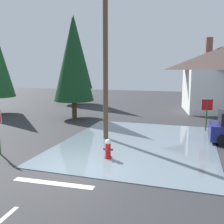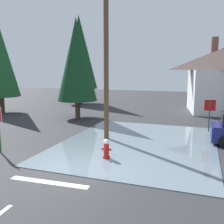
{
  "view_description": "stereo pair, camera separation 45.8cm",
  "coord_description": "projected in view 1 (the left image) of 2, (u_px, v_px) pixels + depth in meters",
  "views": [
    {
      "loc": [
        4.32,
        -8.91,
        3.98
      ],
      "look_at": [
        0.27,
        3.87,
        1.77
      ],
      "focal_mm": 41.24,
      "sensor_mm": 36.0,
      "label": 1
    },
    {
      "loc": [
        4.75,
        -8.77,
        3.98
      ],
      "look_at": [
        0.27,
        3.87,
        1.77
      ],
      "focal_mm": 41.24,
      "sensor_mm": 36.0,
      "label": 2
    }
  ],
  "objects": [
    {
      "name": "ground_plane",
      "position": [
        77.0,
        171.0,
        10.33
      ],
      "size": [
        80.0,
        80.0,
        0.1
      ],
      "primitive_type": "cube",
      "color": "#2D2D30"
    },
    {
      "name": "flood_puddle",
      "position": [
        138.0,
        143.0,
        14.11
      ],
      "size": [
        8.08,
        10.2,
        0.03
      ],
      "primitive_type": "cube",
      "color": "slate",
      "rests_on": "ground"
    },
    {
      "name": "lane_stop_bar",
      "position": [
        53.0,
        183.0,
        9.11
      ],
      "size": [
        3.06,
        0.46,
        0.01
      ],
      "primitive_type": "cube",
      "rotation": [
        0.0,
        0.0,
        0.05
      ],
      "color": "silver",
      "rests_on": "ground"
    },
    {
      "name": "fire_hydrant",
      "position": [
        108.0,
        149.0,
        11.56
      ],
      "size": [
        0.46,
        0.39,
        0.91
      ],
      "color": "red",
      "rests_on": "ground"
    },
    {
      "name": "utility_pole",
      "position": [
        105.0,
        52.0,
        14.18
      ],
      "size": [
        1.6,
        0.28,
        9.49
      ],
      "color": "brown",
      "rests_on": "ground"
    },
    {
      "name": "stop_sign_far",
      "position": [
        207.0,
        108.0,
        16.67
      ],
      "size": [
        0.74,
        0.18,
        2.11
      ],
      "color": "#1E4C28",
      "rests_on": "ground"
    },
    {
      "name": "pine_tree_tall_left",
      "position": [
        74.0,
        52.0,
        29.46
      ],
      "size": [
        4.04,
        4.04,
        10.1
      ],
      "color": "#4C3823",
      "rests_on": "ground"
    },
    {
      "name": "pine_tree_mid_left",
      "position": [
        73.0,
        60.0,
        20.67
      ],
      "size": [
        3.24,
        3.24,
        8.1
      ],
      "color": "#4C3823",
      "rests_on": "ground"
    }
  ]
}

